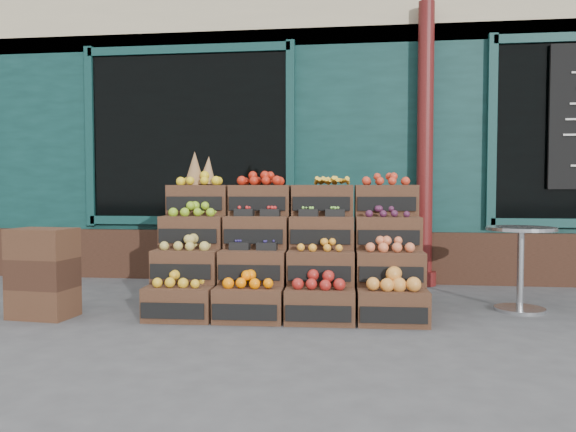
# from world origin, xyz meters

# --- Properties ---
(ground) EXTENTS (60.00, 60.00, 0.00)m
(ground) POSITION_xyz_m (0.00, 0.00, 0.00)
(ground) COLOR #464648
(ground) RESTS_ON ground
(shop_facade) EXTENTS (12.00, 6.24, 4.80)m
(shop_facade) POSITION_xyz_m (0.00, 5.11, 2.40)
(shop_facade) COLOR #0E322F
(shop_facade) RESTS_ON ground
(crate_display) EXTENTS (2.38, 1.22, 1.47)m
(crate_display) POSITION_xyz_m (-0.18, 0.58, 0.45)
(crate_display) COLOR #42281A
(crate_display) RESTS_ON ground
(spare_crates) EXTENTS (0.54, 0.40, 0.77)m
(spare_crates) POSITION_xyz_m (-2.23, -0.01, 0.38)
(spare_crates) COLOR #42281A
(spare_crates) RESTS_ON ground
(bistro_table) EXTENTS (0.61, 0.61, 0.76)m
(bistro_table) POSITION_xyz_m (1.90, 0.76, 0.47)
(bistro_table) COLOR silver
(bistro_table) RESTS_ON ground
(shopkeeper) EXTENTS (0.75, 0.51, 2.00)m
(shopkeeper) POSITION_xyz_m (-1.94, 2.64, 1.00)
(shopkeeper) COLOR #18551F
(shopkeeper) RESTS_ON ground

